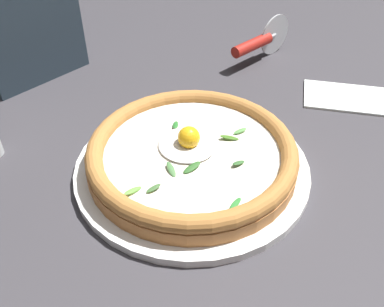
{
  "coord_description": "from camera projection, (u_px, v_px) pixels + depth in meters",
  "views": [
    {
      "loc": [
        0.42,
        -0.25,
        0.41
      ],
      "look_at": [
        0.03,
        -0.01,
        0.03
      ],
      "focal_mm": 40.3,
      "sensor_mm": 36.0,
      "label": 1
    }
  ],
  "objects": [
    {
      "name": "ground_plane",
      "position": [
        189.0,
        162.0,
        0.64
      ],
      "size": [
        2.4,
        2.4,
        0.03
      ],
      "primitive_type": "cube",
      "color": "#39373B",
      "rests_on": "ground"
    },
    {
      "name": "pizza_plate",
      "position": [
        192.0,
        168.0,
        0.6
      ],
      "size": [
        0.33,
        0.33,
        0.01
      ],
      "primitive_type": "cylinder",
      "color": "white",
      "rests_on": "ground"
    },
    {
      "name": "pizza",
      "position": [
        192.0,
        154.0,
        0.59
      ],
      "size": [
        0.29,
        0.29,
        0.05
      ],
      "color": "#B9743C",
      "rests_on": "pizza_plate"
    },
    {
      "name": "pizza_cutter",
      "position": [
        259.0,
        42.0,
        0.83
      ],
      "size": [
        0.04,
        0.16,
        0.08
      ],
      "color": "silver",
      "rests_on": "ground"
    },
    {
      "name": "folded_napkin",
      "position": [
        345.0,
        96.0,
        0.75
      ],
      "size": [
        0.16,
        0.16,
        0.01
      ],
      "primitive_type": "cube",
      "rotation": [
        0.0,
        0.0,
        0.81
      ],
      "color": "white",
      "rests_on": "ground"
    }
  ]
}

